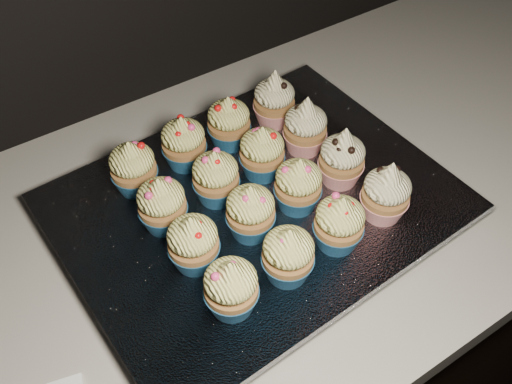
{
  "coord_description": "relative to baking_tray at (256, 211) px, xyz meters",
  "views": [
    {
      "loc": [
        -0.45,
        1.25,
        1.51
      ],
      "look_at": [
        -0.17,
        1.68,
        0.95
      ],
      "focal_mm": 40.0,
      "sensor_mm": 36.0,
      "label": 1
    }
  ],
  "objects": [
    {
      "name": "cabinet",
      "position": [
        0.17,
        0.02,
        -0.48
      ],
      "size": [
        2.4,
        0.6,
        0.86
      ],
      "primitive_type": "cube",
      "color": "black",
      "rests_on": "ground"
    },
    {
      "name": "worktop",
      "position": [
        0.17,
        0.02,
        -0.03
      ],
      "size": [
        2.44,
        0.64,
        0.04
      ],
      "primitive_type": "cube",
      "color": "beige",
      "rests_on": "cabinet"
    },
    {
      "name": "baking_tray",
      "position": [
        0.0,
        0.0,
        0.0
      ],
      "size": [
        0.48,
        0.38,
        0.02
      ],
      "primitive_type": "cube",
      "rotation": [
        0.0,
        0.0,
        0.05
      ],
      "color": "black",
      "rests_on": "worktop"
    },
    {
      "name": "foil_lining",
      "position": [
        0.0,
        0.0,
        0.02
      ],
      "size": [
        0.52,
        0.42,
        0.01
      ],
      "primitive_type": "cube",
      "rotation": [
        0.0,
        0.0,
        0.05
      ],
      "color": "silver",
      "rests_on": "baking_tray"
    },
    {
      "name": "cupcake_0",
      "position": [
        -0.11,
        -0.12,
        0.06
      ],
      "size": [
        0.06,
        0.06,
        0.08
      ],
      "color": "#1B5380",
      "rests_on": "foil_lining"
    },
    {
      "name": "cupcake_1",
      "position": [
        -0.03,
        -0.12,
        0.06
      ],
      "size": [
        0.06,
        0.06,
        0.08
      ],
      "color": "#1B5380",
      "rests_on": "foil_lining"
    },
    {
      "name": "cupcake_2",
      "position": [
        0.05,
        -0.11,
        0.06
      ],
      "size": [
        0.06,
        0.06,
        0.08
      ],
      "color": "#1B5380",
      "rests_on": "foil_lining"
    },
    {
      "name": "cupcake_3",
      "position": [
        0.13,
        -0.11,
        0.06
      ],
      "size": [
        0.06,
        0.06,
        0.1
      ],
      "color": "red",
      "rests_on": "foil_lining"
    },
    {
      "name": "cupcake_4",
      "position": [
        -0.12,
        -0.04,
        0.06
      ],
      "size": [
        0.06,
        0.06,
        0.08
      ],
      "color": "#1B5380",
      "rests_on": "foil_lining"
    },
    {
      "name": "cupcake_5",
      "position": [
        -0.03,
        -0.04,
        0.06
      ],
      "size": [
        0.06,
        0.06,
        0.08
      ],
      "color": "#1B5380",
      "rests_on": "foil_lining"
    },
    {
      "name": "cupcake_6",
      "position": [
        0.04,
        -0.04,
        0.06
      ],
      "size": [
        0.06,
        0.06,
        0.08
      ],
      "color": "#1B5380",
      "rests_on": "foil_lining"
    },
    {
      "name": "cupcake_7",
      "position": [
        0.12,
        -0.03,
        0.06
      ],
      "size": [
        0.06,
        0.06,
        0.1
      ],
      "color": "red",
      "rests_on": "foil_lining"
    },
    {
      "name": "cupcake_8",
      "position": [
        -0.12,
        0.03,
        0.06
      ],
      "size": [
        0.06,
        0.06,
        0.08
      ],
      "color": "#1B5380",
      "rests_on": "foil_lining"
    },
    {
      "name": "cupcake_9",
      "position": [
        -0.04,
        0.03,
        0.06
      ],
      "size": [
        0.06,
        0.06,
        0.08
      ],
      "color": "#1B5380",
      "rests_on": "foil_lining"
    },
    {
      "name": "cupcake_10",
      "position": [
        0.04,
        0.04,
        0.06
      ],
      "size": [
        0.06,
        0.06,
        0.08
      ],
      "color": "#1B5380",
      "rests_on": "foil_lining"
    },
    {
      "name": "cupcake_11",
      "position": [
        0.11,
        0.05,
        0.06
      ],
      "size": [
        0.06,
        0.06,
        0.1
      ],
      "color": "red",
      "rests_on": "foil_lining"
    },
    {
      "name": "cupcake_12",
      "position": [
        -0.12,
        0.11,
        0.06
      ],
      "size": [
        0.06,
        0.06,
        0.08
      ],
      "color": "#1B5380",
      "rests_on": "foil_lining"
    },
    {
      "name": "cupcake_13",
      "position": [
        -0.04,
        0.11,
        0.06
      ],
      "size": [
        0.06,
        0.06,
        0.08
      ],
      "color": "#1B5380",
      "rests_on": "foil_lining"
    },
    {
      "name": "cupcake_14",
      "position": [
        0.03,
        0.12,
        0.06
      ],
      "size": [
        0.06,
        0.06,
        0.08
      ],
      "color": "#1B5380",
      "rests_on": "foil_lining"
    },
    {
      "name": "cupcake_15",
      "position": [
        0.11,
        0.12,
        0.06
      ],
      "size": [
        0.06,
        0.06,
        0.1
      ],
      "color": "red",
      "rests_on": "foil_lining"
    }
  ]
}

